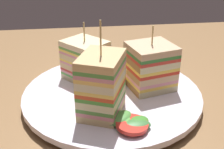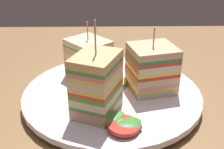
{
  "view_description": "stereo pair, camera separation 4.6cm",
  "coord_description": "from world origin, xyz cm",
  "px_view_note": "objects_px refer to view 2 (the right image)",
  "views": [
    {
      "loc": [
        5.35,
        41.09,
        25.13
      ],
      "look_at": [
        0.0,
        0.0,
        4.71
      ],
      "focal_mm": 45.67,
      "sensor_mm": 36.0,
      "label": 1
    },
    {
      "loc": [
        0.75,
        41.43,
        25.13
      ],
      "look_at": [
        0.0,
        0.0,
        4.71
      ],
      "focal_mm": 45.67,
      "sensor_mm": 36.0,
      "label": 2
    }
  ],
  "objects_px": {
    "sandwich_wedge_0": "(97,84)",
    "sandwich_wedge_1": "(151,68)",
    "chip_pile": "(113,82)",
    "plate": "(112,94)",
    "sandwich_wedge_2": "(89,59)"
  },
  "relations": [
    {
      "from": "sandwich_wedge_0",
      "to": "chip_pile",
      "type": "xyz_separation_m",
      "value": [
        -0.02,
        -0.07,
        -0.04
      ]
    },
    {
      "from": "sandwich_wedge_1",
      "to": "sandwich_wedge_2",
      "type": "xyz_separation_m",
      "value": [
        0.1,
        -0.04,
        -0.0
      ]
    },
    {
      "from": "chip_pile",
      "to": "sandwich_wedge_0",
      "type": "bearing_deg",
      "value": 72.14
    },
    {
      "from": "plate",
      "to": "sandwich_wedge_2",
      "type": "xyz_separation_m",
      "value": [
        0.04,
        -0.05,
        0.04
      ]
    },
    {
      "from": "plate",
      "to": "sandwich_wedge_2",
      "type": "distance_m",
      "value": 0.08
    },
    {
      "from": "sandwich_wedge_0",
      "to": "chip_pile",
      "type": "distance_m",
      "value": 0.09
    },
    {
      "from": "plate",
      "to": "chip_pile",
      "type": "distance_m",
      "value": 0.02
    },
    {
      "from": "sandwich_wedge_0",
      "to": "chip_pile",
      "type": "relative_size",
      "value": 2.33
    },
    {
      "from": "sandwich_wedge_2",
      "to": "chip_pile",
      "type": "bearing_deg",
      "value": 6.62
    },
    {
      "from": "plate",
      "to": "sandwich_wedge_1",
      "type": "xyz_separation_m",
      "value": [
        -0.06,
        -0.01,
        0.04
      ]
    },
    {
      "from": "sandwich_wedge_1",
      "to": "sandwich_wedge_2",
      "type": "height_order",
      "value": "sandwich_wedge_1"
    },
    {
      "from": "sandwich_wedge_2",
      "to": "chip_pile",
      "type": "distance_m",
      "value": 0.06
    },
    {
      "from": "sandwich_wedge_1",
      "to": "chip_pile",
      "type": "bearing_deg",
      "value": -20.89
    },
    {
      "from": "sandwich_wedge_0",
      "to": "chip_pile",
      "type": "bearing_deg",
      "value": 4.8
    },
    {
      "from": "sandwich_wedge_0",
      "to": "sandwich_wedge_1",
      "type": "distance_m",
      "value": 0.11
    }
  ]
}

